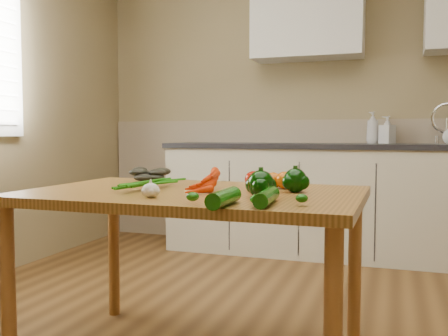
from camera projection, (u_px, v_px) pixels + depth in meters
room at (245, 69)px, 2.10m from camera, size 4.04×5.04×2.64m
counter_run at (342, 199)px, 3.99m from camera, size 2.84×0.64×1.14m
upper_cabinets at (386, 10)px, 3.91m from camera, size 2.15×0.35×0.70m
table at (193, 210)px, 2.09m from camera, size 1.38×0.90×0.74m
soap_bottle_a at (373, 128)px, 4.05m from camera, size 0.14×0.14×0.26m
soap_bottle_b at (387, 130)px, 4.00m from camera, size 0.14×0.14×0.22m
carrot_bunch at (188, 183)px, 2.06m from camera, size 0.26×0.20×0.07m
leafy_greens at (147, 172)px, 2.44m from camera, size 0.20×0.18×0.10m
garlic_bulb at (151, 190)px, 1.85m from camera, size 0.06×0.06×0.05m
pepper_a at (261, 183)px, 1.99m from camera, size 0.08×0.08×0.08m
pepper_b at (295, 181)px, 2.01m from camera, size 0.10×0.10×0.10m
pepper_c at (261, 184)px, 1.84m from camera, size 0.10×0.10×0.10m
tomato_a at (254, 179)px, 2.20m from camera, size 0.08×0.08×0.07m
tomato_b at (273, 180)px, 2.18m from camera, size 0.08×0.08×0.07m
tomato_c at (285, 180)px, 2.14m from camera, size 0.08×0.08×0.08m
zucchini_a at (267, 197)px, 1.66m from camera, size 0.07×0.23×0.05m
zucchini_b at (224, 198)px, 1.63m from camera, size 0.06×0.22×0.05m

